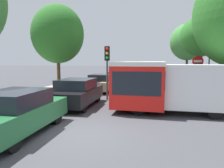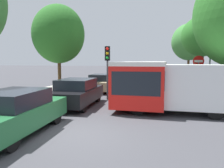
% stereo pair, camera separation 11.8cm
% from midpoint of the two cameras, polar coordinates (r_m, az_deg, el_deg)
% --- Properties ---
extents(ground_plane, '(200.00, 200.00, 0.00)m').
position_cam_midpoint_polar(ground_plane, '(7.82, -9.70, -12.53)').
color(ground_plane, '#3D3D42').
extents(kerb_strip_left, '(3.20, 36.91, 0.14)m').
position_cam_midpoint_polar(kerb_strip_left, '(22.21, -9.99, -0.29)').
color(kerb_strip_left, '#9E998E').
rests_on(kerb_strip_left, ground).
extents(articulated_bus, '(2.72, 16.43, 2.43)m').
position_cam_midpoint_polar(articulated_bus, '(17.63, 10.06, 2.44)').
color(articulated_bus, red).
rests_on(articulated_bus, ground).
extents(city_bus_rear, '(2.98, 11.19, 2.39)m').
position_cam_midpoint_polar(city_bus_rear, '(34.06, 5.55, 4.15)').
color(city_bus_rear, red).
rests_on(city_bus_rear, ground).
extents(queued_car_green, '(1.98, 4.37, 1.50)m').
position_cam_midpoint_polar(queued_car_green, '(8.10, -23.50, -6.73)').
color(queued_car_green, '#236638').
rests_on(queued_car_green, ground).
extents(queued_car_black, '(2.00, 4.41, 1.51)m').
position_cam_midpoint_polar(queued_car_black, '(12.11, -8.78, -2.18)').
color(queued_car_black, black).
rests_on(queued_car_black, ground).
extents(queued_car_tan, '(1.87, 4.13, 1.41)m').
position_cam_midpoint_polar(queued_car_tan, '(17.75, -2.48, 0.32)').
color(queued_car_tan, tan).
rests_on(queued_car_tan, ground).
extents(queued_car_silver, '(1.85, 4.09, 1.40)m').
position_cam_midpoint_polar(queued_car_silver, '(22.66, 1.88, 1.55)').
color(queued_car_silver, '#B7BABF').
rests_on(queued_car_silver, ground).
extents(white_van, '(5.00, 2.01, 2.31)m').
position_cam_midpoint_polar(white_van, '(10.81, 17.56, -0.82)').
color(white_van, white).
rests_on(white_van, ground).
extents(traffic_light, '(0.35, 0.38, 3.40)m').
position_cam_midpoint_polar(traffic_light, '(13.81, -0.96, 6.11)').
color(traffic_light, '#56595E').
rests_on(traffic_light, ground).
extents(no_entry_sign, '(0.70, 0.08, 2.82)m').
position_cam_midpoint_polar(no_entry_sign, '(15.25, 21.78, 3.34)').
color(no_entry_sign, '#56595E').
rests_on(no_entry_sign, ground).
extents(direction_sign_post, '(0.32, 1.39, 3.60)m').
position_cam_midpoint_polar(direction_sign_post, '(15.95, 24.41, 5.81)').
color(direction_sign_post, '#56595E').
rests_on(direction_sign_post, ground).
extents(tree_left_mid, '(4.05, 4.05, 6.83)m').
position_cam_midpoint_polar(tree_left_mid, '(17.83, -13.60, 12.19)').
color(tree_left_mid, '#51381E').
rests_on(tree_left_mid, ground).
extents(tree_right_mid, '(4.38, 4.38, 7.07)m').
position_cam_midpoint_polar(tree_right_mid, '(24.67, 22.82, 11.41)').
color(tree_right_mid, '#51381E').
rests_on(tree_right_mid, ground).
extents(tree_right_far, '(4.99, 4.99, 7.85)m').
position_cam_midpoint_polar(tree_right_far, '(33.92, 19.60, 10.29)').
color(tree_right_far, '#51381E').
rests_on(tree_right_far, ground).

